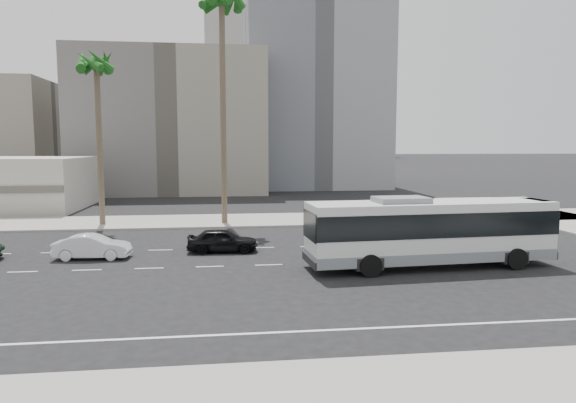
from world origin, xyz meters
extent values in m
plane|color=black|center=(0.00, 0.00, 0.00)|extent=(700.00, 700.00, 0.00)
cube|color=gray|center=(0.00, 15.50, 0.07)|extent=(120.00, 7.00, 0.15)
cube|color=slate|center=(-12.00, 45.00, 9.00)|extent=(24.00, 18.00, 18.00)
cube|color=slate|center=(8.00, 52.00, 13.00)|extent=(20.00, 20.00, 26.00)
cube|color=#B6B3AC|center=(-2.00, 250.00, 22.00)|extent=(42.00, 42.00, 44.00)
cube|color=#B6B3AC|center=(-2.00, 250.00, 60.00)|extent=(26.00, 26.00, 32.00)
cube|color=#4D5159|center=(45.00, 230.00, 35.00)|extent=(26.00, 26.00, 70.00)
cube|color=#4D5159|center=(70.00, 260.00, 30.00)|extent=(22.00, 22.00, 60.00)
cube|color=silver|center=(5.06, -1.33, 1.93)|extent=(12.58, 3.57, 2.78)
cube|color=black|center=(5.06, -1.33, 2.30)|extent=(12.64, 3.64, 1.18)
cube|color=slate|center=(5.06, -1.33, 0.70)|extent=(12.60, 3.61, 0.54)
cube|color=slate|center=(3.46, -1.33, 3.43)|extent=(2.68, 1.88, 0.32)
cube|color=#262628|center=(10.95, -1.33, 3.16)|extent=(0.77, 1.97, 0.32)
cylinder|color=black|center=(9.03, -2.70, 0.54)|extent=(1.07, 0.32, 1.07)
cylinder|color=black|center=(9.03, 0.05, 0.54)|extent=(1.07, 0.32, 1.07)
cylinder|color=black|center=(1.42, -2.70, 0.54)|extent=(1.07, 0.32, 1.07)
cylinder|color=black|center=(1.42, 0.05, 0.54)|extent=(1.07, 0.32, 1.07)
imported|color=black|center=(-5.37, 3.60, 0.69)|extent=(1.79, 4.09, 1.37)
imported|color=silver|center=(-12.37, 2.67, 0.66)|extent=(1.63, 4.07, 1.32)
cylinder|color=brown|center=(-5.28, 13.99, 8.37)|extent=(0.46, 0.46, 16.74)
cylinder|color=brown|center=(-14.55, 14.33, 5.98)|extent=(0.38, 0.38, 11.96)
camera|label=1|loc=(-5.10, -25.47, 6.10)|focal=31.63mm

